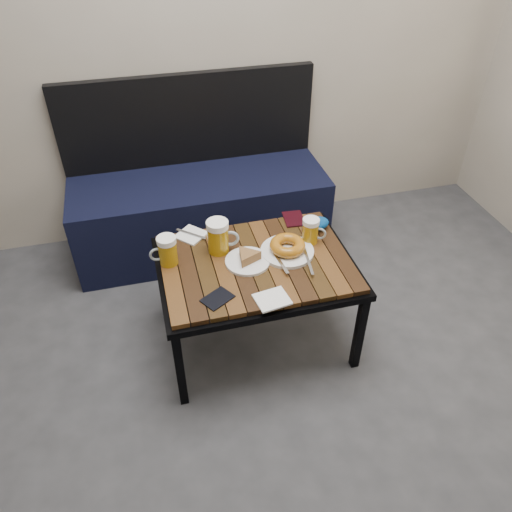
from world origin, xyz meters
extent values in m
cube|color=black|center=(0.13, 1.74, 0.23)|extent=(1.40, 0.50, 0.45)
cube|color=black|center=(0.13, 1.97, 0.70)|extent=(1.40, 0.05, 0.50)
cube|color=black|center=(-0.14, 0.68, 0.21)|extent=(0.04, 0.03, 0.42)
cube|color=black|center=(0.64, 0.68, 0.21)|extent=(0.03, 0.03, 0.42)
cube|color=black|center=(-0.14, 1.24, 0.21)|extent=(0.04, 0.04, 0.42)
cube|color=black|center=(0.64, 1.24, 0.21)|extent=(0.03, 0.04, 0.42)
cube|color=black|center=(0.25, 0.96, 0.43)|extent=(0.84, 0.62, 0.03)
cube|color=#37220C|center=(0.25, 0.96, 0.46)|extent=(0.80, 0.58, 0.02)
cylinder|color=#A9790D|center=(-0.11, 1.04, 0.53)|extent=(0.08, 0.08, 0.11)
cylinder|color=white|center=(-0.11, 1.04, 0.59)|extent=(0.08, 0.08, 0.02)
torus|color=#8C999E|center=(-0.16, 1.04, 0.53)|extent=(0.07, 0.01, 0.07)
cylinder|color=#A9790D|center=(0.11, 1.07, 0.53)|extent=(0.10, 0.10, 0.12)
cylinder|color=white|center=(0.11, 1.07, 0.61)|extent=(0.10, 0.10, 0.03)
torus|color=#8C999E|center=(0.16, 1.06, 0.53)|extent=(0.08, 0.02, 0.08)
cylinder|color=#A9790D|center=(0.52, 1.03, 0.52)|extent=(0.09, 0.09, 0.10)
cylinder|color=white|center=(0.52, 1.03, 0.58)|extent=(0.07, 0.07, 0.02)
torus|color=#8C999E|center=(0.55, 1.01, 0.52)|extent=(0.06, 0.04, 0.06)
cylinder|color=white|center=(0.21, 0.96, 0.48)|extent=(0.19, 0.19, 0.01)
cylinder|color=white|center=(0.39, 0.98, 0.48)|extent=(0.23, 0.23, 0.02)
torus|color=#813D0B|center=(0.39, 0.98, 0.51)|extent=(0.16, 0.16, 0.05)
cube|color=#A5A8AD|center=(0.46, 0.91, 0.49)|extent=(0.04, 0.24, 0.00)
cube|color=#A5A8AD|center=(0.34, 0.91, 0.49)|extent=(0.03, 0.18, 0.00)
cube|color=white|center=(0.01, 1.21, 0.48)|extent=(0.17, 0.17, 0.01)
cube|color=#A5A8AD|center=(0.01, 1.21, 0.48)|extent=(0.13, 0.11, 0.00)
cube|color=white|center=(0.25, 0.71, 0.48)|extent=(0.14, 0.13, 0.01)
cube|color=black|center=(0.04, 0.77, 0.47)|extent=(0.14, 0.13, 0.01)
cube|color=black|center=(0.50, 1.22, 0.48)|extent=(0.10, 0.14, 0.01)
ellipsoid|color=navy|center=(0.57, 1.12, 0.50)|extent=(0.14, 0.10, 0.06)
camera|label=1|loc=(-0.17, -0.64, 1.82)|focal=35.00mm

